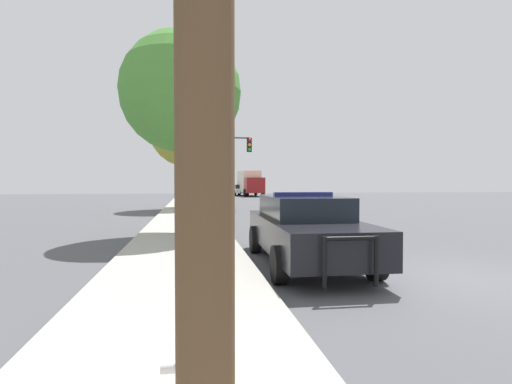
% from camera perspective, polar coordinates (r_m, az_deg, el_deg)
% --- Properties ---
extents(ground_plane, '(110.00, 110.00, 0.00)m').
position_cam_1_polar(ground_plane, '(8.59, 26.19, -10.98)').
color(ground_plane, '#4F4F54').
extents(sidewalk_left, '(3.00, 110.00, 0.13)m').
position_cam_1_polar(sidewalk_left, '(7.05, -11.02, -13.05)').
color(sidewalk_left, '#ADA89E').
rests_on(sidewalk_left, ground_plane).
extents(police_car, '(2.15, 5.26, 1.59)m').
position_cam_1_polar(police_car, '(8.97, 7.04, -5.12)').
color(police_car, black).
rests_on(police_car, ground_plane).
extents(fire_hydrant, '(0.51, 0.22, 0.75)m').
position_cam_1_polar(fire_hydrant, '(3.17, -8.48, -22.78)').
color(fire_hydrant, white).
rests_on(fire_hydrant, sidewalk_left).
extents(traffic_light, '(4.02, 0.35, 4.65)m').
position_cam_1_polar(traffic_light, '(25.46, -5.71, 5.17)').
color(traffic_light, '#424247').
rests_on(traffic_light, sidewalk_left).
extents(car_background_distant, '(1.97, 4.51, 1.41)m').
position_cam_1_polar(car_background_distant, '(52.83, -2.32, 0.32)').
color(car_background_distant, silver).
rests_on(car_background_distant, ground_plane).
extents(box_truck, '(2.66, 7.41, 3.16)m').
position_cam_1_polar(box_truck, '(50.35, -0.87, 1.36)').
color(box_truck, maroon).
rests_on(box_truck, ground_plane).
extents(tree_sidewalk_near, '(3.96, 3.96, 6.62)m').
position_cam_1_polar(tree_sidewalk_near, '(13.68, -10.69, 13.76)').
color(tree_sidewalk_near, '#4C3823').
rests_on(tree_sidewalk_near, sidewalk_left).
extents(tree_sidewalk_mid, '(5.21, 5.21, 7.83)m').
position_cam_1_polar(tree_sidewalk_mid, '(26.52, -9.58, 9.09)').
color(tree_sidewalk_mid, brown).
rests_on(tree_sidewalk_mid, sidewalk_left).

